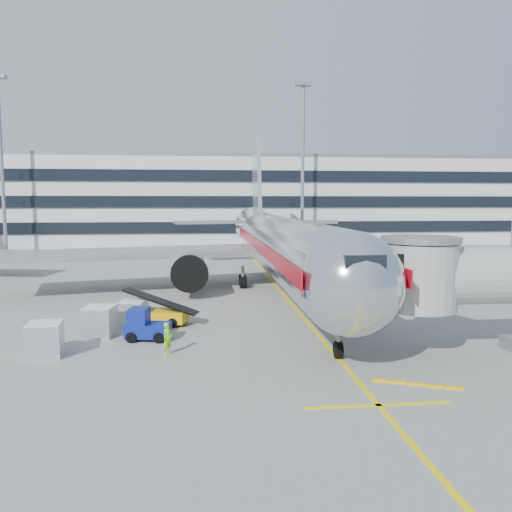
{
  "coord_description": "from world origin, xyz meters",
  "views": [
    {
      "loc": [
        -6.8,
        -32.35,
        8.03
      ],
      "look_at": [
        -2.97,
        4.28,
        4.0
      ],
      "focal_mm": 35.0,
      "sensor_mm": 36.0,
      "label": 1
    }
  ],
  "objects": [
    {
      "name": "ground",
      "position": [
        0.0,
        0.0,
        0.0
      ],
      "size": [
        180.0,
        180.0,
        0.0
      ],
      "primitive_type": "plane",
      "color": "gray",
      "rests_on": "ground"
    },
    {
      "name": "lead_in_line",
      "position": [
        0.0,
        10.0,
        0.01
      ],
      "size": [
        0.25,
        70.0,
        0.01
      ],
      "primitive_type": "cube",
      "color": "yellow",
      "rests_on": "ground"
    },
    {
      "name": "stop_bar",
      "position": [
        0.0,
        -14.0,
        0.01
      ],
      "size": [
        6.0,
        0.25,
        0.01
      ],
      "primitive_type": "cube",
      "color": "yellow",
      "rests_on": "ground"
    },
    {
      "name": "main_jet",
      "position": [
        0.0,
        11.72,
        4.23
      ],
      "size": [
        50.95,
        48.7,
        16.06
      ],
      "color": "silver",
      "rests_on": "ground"
    },
    {
      "name": "terminal",
      "position": [
        0.0,
        57.95,
        7.8
      ],
      "size": [
        150.0,
        24.25,
        15.6
      ],
      "color": "silver",
      "rests_on": "ground"
    },
    {
      "name": "light_mast_west",
      "position": [
        -35.0,
        42.0,
        14.88
      ],
      "size": [
        2.4,
        1.2,
        25.45
      ],
      "color": "gray",
      "rests_on": "ground"
    },
    {
      "name": "light_mast_centre",
      "position": [
        8.0,
        42.0,
        14.88
      ],
      "size": [
        2.4,
        1.2,
        25.45
      ],
      "color": "gray",
      "rests_on": "ground"
    },
    {
      "name": "belt_loader",
      "position": [
        -10.28,
        0.37,
        0.67
      ],
      "size": [
        5.02,
        2.83,
        2.34
      ],
      "color": "#E8AE09",
      "rests_on": "ground"
    },
    {
      "name": "baggage_tug",
      "position": [
        -10.27,
        -3.43,
        0.81
      ],
      "size": [
        2.68,
        1.92,
        1.86
      ],
      "color": "navy",
      "rests_on": "ground"
    },
    {
      "name": "cargo_container_left",
      "position": [
        -13.06,
        -2.33,
        0.91
      ],
      "size": [
        1.95,
        1.95,
        1.81
      ],
      "color": "silver",
      "rests_on": "ground"
    },
    {
      "name": "cargo_container_right",
      "position": [
        -11.42,
        -0.06,
        0.84
      ],
      "size": [
        1.86,
        1.86,
        1.67
      ],
      "color": "silver",
      "rests_on": "ground"
    },
    {
      "name": "cargo_container_front",
      "position": [
        -15.09,
        -6.08,
        0.9
      ],
      "size": [
        1.86,
        1.86,
        1.79
      ],
      "color": "silver",
      "rests_on": "ground"
    },
    {
      "name": "ramp_worker",
      "position": [
        -8.76,
        -6.43,
        0.86
      ],
      "size": [
        0.7,
        0.74,
        1.71
      ],
      "primitive_type": "imported",
      "rotation": [
        0.0,
        0.0,
        0.92
      ],
      "color": "#8FF619",
      "rests_on": "ground"
    }
  ]
}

